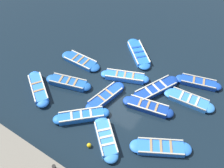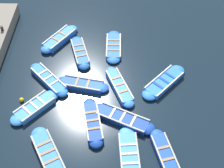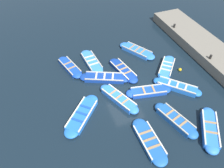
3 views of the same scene
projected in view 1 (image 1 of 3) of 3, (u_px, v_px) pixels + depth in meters
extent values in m
plane|color=black|center=(127.00, 91.00, 18.43)|extent=(120.00, 120.00, 0.00)
cube|color=blue|center=(138.00, 53.00, 20.89)|extent=(2.66, 2.76, 0.31)
ellipsoid|color=blue|center=(133.00, 43.00, 21.80)|extent=(1.37, 1.37, 0.31)
ellipsoid|color=blue|center=(144.00, 65.00, 19.97)|extent=(1.37, 1.37, 0.31)
cube|color=silver|center=(133.00, 53.00, 20.67)|extent=(1.92, 2.07, 0.07)
cube|color=silver|center=(144.00, 51.00, 20.83)|extent=(1.92, 2.07, 0.07)
cube|color=#1947B7|center=(136.00, 47.00, 21.15)|extent=(0.77, 0.72, 0.04)
cube|color=#1947B7|center=(139.00, 52.00, 20.76)|extent=(0.77, 0.72, 0.04)
cube|color=#1947B7|center=(141.00, 57.00, 20.37)|extent=(0.77, 0.72, 0.04)
cube|color=#1947B7|center=(198.00, 83.00, 18.76)|extent=(1.45, 2.58, 0.32)
ellipsoid|color=#1947B7|center=(181.00, 79.00, 19.01)|extent=(0.95, 0.96, 0.32)
ellipsoid|color=#1947B7|center=(216.00, 86.00, 18.51)|extent=(0.95, 0.96, 0.32)
cube|color=#B2AD9E|center=(198.00, 84.00, 18.38)|extent=(0.72, 2.34, 0.07)
cube|color=#B2AD9E|center=(199.00, 77.00, 18.86)|extent=(0.72, 2.34, 0.07)
cube|color=#9E7A51|center=(194.00, 80.00, 18.70)|extent=(0.74, 0.33, 0.04)
cube|color=#9E7A51|center=(204.00, 82.00, 18.56)|extent=(0.74, 0.33, 0.04)
cube|color=#3884E0|center=(189.00, 100.00, 17.69)|extent=(1.19, 2.64, 0.29)
ellipsoid|color=#3884E0|center=(171.00, 93.00, 18.11)|extent=(0.98, 1.01, 0.29)
ellipsoid|color=#3884E0|center=(208.00, 107.00, 17.28)|extent=(0.98, 1.01, 0.29)
cube|color=#B2AD9E|center=(187.00, 103.00, 17.29)|extent=(0.27, 2.52, 0.07)
cube|color=#B2AD9E|center=(191.00, 94.00, 17.83)|extent=(0.27, 2.52, 0.07)
cube|color=beige|center=(181.00, 96.00, 17.75)|extent=(0.88, 0.21, 0.04)
cube|color=beige|center=(189.00, 99.00, 17.57)|extent=(0.88, 0.21, 0.04)
cube|color=beige|center=(197.00, 102.00, 17.39)|extent=(0.88, 0.21, 0.04)
cube|color=#1E59AD|center=(81.00, 61.00, 20.31)|extent=(1.03, 2.48, 0.28)
ellipsoid|color=#1E59AD|center=(68.00, 55.00, 20.76)|extent=(0.95, 0.98, 0.28)
ellipsoid|color=#1E59AD|center=(93.00, 67.00, 19.85)|extent=(0.95, 0.98, 0.28)
cube|color=silver|center=(76.00, 63.00, 19.91)|extent=(0.08, 2.43, 0.07)
cube|color=silver|center=(84.00, 56.00, 20.44)|extent=(0.08, 2.43, 0.07)
cube|color=#9E7A51|center=(75.00, 57.00, 20.38)|extent=(0.90, 0.14, 0.04)
cube|color=#9E7A51|center=(80.00, 60.00, 20.19)|extent=(0.90, 0.14, 0.04)
cube|color=#9E7A51|center=(86.00, 62.00, 19.99)|extent=(0.90, 0.14, 0.04)
cube|color=blue|center=(81.00, 116.00, 16.76)|extent=(2.56, 2.64, 0.37)
ellipsoid|color=blue|center=(59.00, 119.00, 16.59)|extent=(1.04, 1.04, 0.37)
ellipsoid|color=blue|center=(104.00, 113.00, 16.93)|extent=(1.04, 1.04, 0.37)
cube|color=beige|center=(82.00, 119.00, 16.37)|extent=(2.01, 2.11, 0.07)
cube|color=beige|center=(81.00, 110.00, 16.84)|extent=(2.01, 2.11, 0.07)
cube|color=beige|center=(71.00, 116.00, 16.54)|extent=(0.60, 0.58, 0.04)
cube|color=beige|center=(81.00, 114.00, 16.61)|extent=(0.60, 0.58, 0.04)
cube|color=beige|center=(91.00, 113.00, 16.69)|extent=(0.60, 0.58, 0.04)
cube|color=blue|center=(161.00, 148.00, 15.29)|extent=(2.18, 2.83, 0.31)
ellipsoid|color=blue|center=(137.00, 146.00, 15.35)|extent=(1.24, 1.25, 0.31)
ellipsoid|color=blue|center=(184.00, 149.00, 15.23)|extent=(1.24, 1.25, 0.31)
cube|color=#B2AD9E|center=(161.00, 153.00, 14.85)|extent=(1.36, 2.34, 0.07)
cube|color=#B2AD9E|center=(161.00, 139.00, 15.45)|extent=(1.36, 2.34, 0.07)
cube|color=#9E7A51|center=(151.00, 145.00, 15.19)|extent=(0.82, 0.54, 0.04)
cube|color=#9E7A51|center=(161.00, 146.00, 15.16)|extent=(0.82, 0.54, 0.04)
cube|color=#9E7A51|center=(171.00, 147.00, 15.14)|extent=(0.82, 0.54, 0.04)
cube|color=#3884E0|center=(106.00, 138.00, 15.69)|extent=(2.32, 2.41, 0.33)
ellipsoid|color=#3884E0|center=(101.00, 122.00, 16.46)|extent=(1.26, 1.26, 0.33)
ellipsoid|color=#3884E0|center=(111.00, 156.00, 14.91)|extent=(1.26, 1.26, 0.33)
cube|color=beige|center=(99.00, 138.00, 15.46)|extent=(1.64, 1.79, 0.07)
cube|color=beige|center=(113.00, 135.00, 15.61)|extent=(1.64, 1.79, 0.07)
cube|color=beige|center=(104.00, 130.00, 15.88)|extent=(0.71, 0.67, 0.04)
cube|color=beige|center=(106.00, 137.00, 15.55)|extent=(0.71, 0.67, 0.04)
cube|color=beige|center=(108.00, 144.00, 15.22)|extent=(0.71, 0.67, 0.04)
cube|color=#1E59AD|center=(68.00, 83.00, 18.71)|extent=(1.55, 2.73, 0.37)
ellipsoid|color=#1E59AD|center=(52.00, 79.00, 18.97)|extent=(0.99, 1.00, 0.37)
ellipsoid|color=#1E59AD|center=(85.00, 87.00, 18.46)|extent=(0.99, 1.00, 0.37)
cube|color=#B2AD9E|center=(66.00, 84.00, 18.30)|extent=(0.79, 2.46, 0.07)
cube|color=#B2AD9E|center=(70.00, 77.00, 18.80)|extent=(0.79, 2.46, 0.07)
cube|color=#9E7A51|center=(61.00, 79.00, 18.67)|extent=(0.76, 0.35, 0.04)
cube|color=#9E7A51|center=(68.00, 81.00, 18.56)|extent=(0.76, 0.35, 0.04)
cube|color=#9E7A51|center=(75.00, 82.00, 18.45)|extent=(0.76, 0.35, 0.04)
cube|color=navy|center=(148.00, 107.00, 17.28)|extent=(1.37, 2.77, 0.34)
ellipsoid|color=navy|center=(129.00, 101.00, 17.61)|extent=(0.94, 0.96, 0.34)
ellipsoid|color=navy|center=(167.00, 113.00, 16.95)|extent=(0.94, 0.96, 0.34)
cube|color=beige|center=(146.00, 109.00, 16.89)|extent=(0.59, 2.56, 0.07)
cube|color=beige|center=(150.00, 101.00, 17.37)|extent=(0.59, 2.56, 0.07)
cube|color=#9E7A51|center=(140.00, 103.00, 17.28)|extent=(0.77, 0.29, 0.04)
cube|color=#9E7A51|center=(148.00, 105.00, 17.14)|extent=(0.77, 0.29, 0.04)
cube|color=#9E7A51|center=(156.00, 108.00, 17.00)|extent=(0.77, 0.29, 0.04)
cube|color=#1947B7|center=(105.00, 97.00, 17.88)|extent=(2.68, 1.36, 0.32)
ellipsoid|color=#1947B7|center=(92.00, 107.00, 17.27)|extent=(0.97, 0.95, 0.32)
ellipsoid|color=#1947B7|center=(118.00, 87.00, 18.49)|extent=(0.97, 0.95, 0.32)
cube|color=#B2AD9E|center=(110.00, 98.00, 17.55)|extent=(2.47, 0.57, 0.07)
cube|color=#B2AD9E|center=(101.00, 92.00, 17.93)|extent=(2.47, 0.57, 0.07)
cube|color=#9E7A51|center=(102.00, 98.00, 17.58)|extent=(0.29, 0.78, 0.04)
cube|color=#9E7A51|center=(109.00, 92.00, 17.92)|extent=(0.29, 0.78, 0.04)
cube|color=navy|center=(156.00, 89.00, 18.35)|extent=(3.15, 2.12, 0.32)
ellipsoid|color=navy|center=(138.00, 98.00, 17.81)|extent=(1.16, 1.15, 0.32)
ellipsoid|color=navy|center=(172.00, 81.00, 18.89)|extent=(1.16, 1.15, 0.32)
cube|color=#B2AD9E|center=(160.00, 91.00, 17.96)|extent=(2.74, 1.32, 0.07)
cube|color=#B2AD9E|center=(152.00, 83.00, 18.45)|extent=(2.74, 1.32, 0.07)
cube|color=beige|center=(149.00, 91.00, 17.99)|extent=(0.47, 0.80, 0.04)
cube|color=beige|center=(156.00, 87.00, 18.22)|extent=(0.47, 0.80, 0.04)
cube|color=beige|center=(163.00, 84.00, 18.45)|extent=(0.47, 0.80, 0.04)
cube|color=blue|center=(125.00, 77.00, 19.12)|extent=(1.81, 2.91, 0.35)
ellipsoid|color=blue|center=(106.00, 74.00, 19.30)|extent=(0.96, 0.97, 0.35)
ellipsoid|color=blue|center=(144.00, 79.00, 18.95)|extent=(0.96, 0.97, 0.35)
cube|color=beige|center=(124.00, 78.00, 18.73)|extent=(1.13, 2.58, 0.07)
cube|color=beige|center=(126.00, 71.00, 19.20)|extent=(1.13, 2.58, 0.07)
cube|color=#9E7A51|center=(117.00, 74.00, 19.05)|extent=(0.69, 0.39, 0.04)
cube|color=#9E7A51|center=(125.00, 75.00, 18.98)|extent=(0.69, 0.39, 0.04)
cube|color=#9E7A51|center=(133.00, 76.00, 18.90)|extent=(0.69, 0.39, 0.04)
cube|color=blue|center=(38.00, 89.00, 18.32)|extent=(2.26, 2.73, 0.40)
ellipsoid|color=blue|center=(34.00, 76.00, 19.15)|extent=(1.17, 1.18, 0.40)
ellipsoid|color=blue|center=(43.00, 102.00, 17.49)|extent=(1.17, 1.18, 0.40)
cube|color=silver|center=(32.00, 88.00, 18.04)|extent=(1.54, 2.22, 0.07)
cube|color=silver|center=(44.00, 85.00, 18.25)|extent=(1.54, 2.22, 0.07)
cube|color=#9E7A51|center=(37.00, 83.00, 18.39)|extent=(0.74, 0.56, 0.04)
cube|color=#9E7A51|center=(39.00, 90.00, 17.92)|extent=(0.74, 0.56, 0.04)
cylinder|color=black|center=(54.00, 167.00, 13.54)|extent=(0.20, 0.20, 0.35)
sphere|color=#EAB214|center=(89.00, 145.00, 15.42)|extent=(0.27, 0.27, 0.27)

